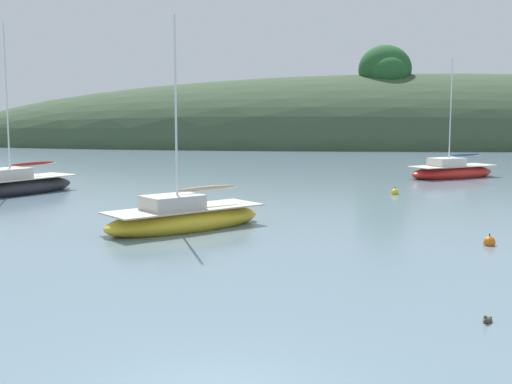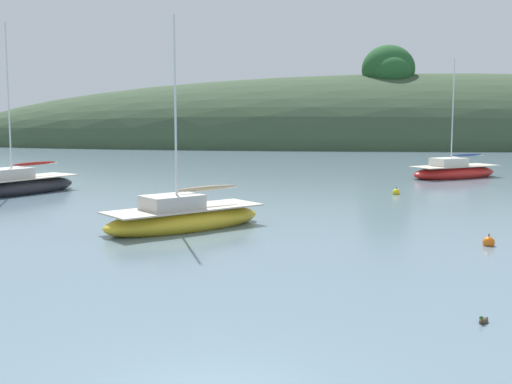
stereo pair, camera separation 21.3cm
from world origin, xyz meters
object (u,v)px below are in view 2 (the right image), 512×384
(sailboat_teal_outer, at_px, (183,218))
(sailboat_yellow_far, at_px, (454,172))
(mooring_buoy_inner, at_px, (396,192))
(duck_lead, at_px, (483,321))
(mooring_buoy_channel, at_px, (489,242))
(sailboat_red_portside, at_px, (17,186))

(sailboat_teal_outer, height_order, sailboat_yellow_far, sailboat_teal_outer)
(mooring_buoy_inner, relative_size, duck_lead, 1.42)
(mooring_buoy_channel, relative_size, duck_lead, 1.42)
(sailboat_teal_outer, xyz_separation_m, mooring_buoy_inner, (10.98, 12.07, -0.32))
(duck_lead, bearing_deg, sailboat_yellow_far, 76.77)
(sailboat_teal_outer, distance_m, sailboat_red_portside, 16.55)
(sailboat_yellow_far, relative_size, mooring_buoy_channel, 16.74)
(sailboat_red_portside, height_order, mooring_buoy_inner, sailboat_red_portside)
(sailboat_yellow_far, bearing_deg, duck_lead, -103.23)
(sailboat_teal_outer, bearing_deg, duck_lead, -54.14)
(mooring_buoy_channel, xyz_separation_m, mooring_buoy_inner, (-0.81, 15.20, 0.00))
(mooring_buoy_channel, xyz_separation_m, duck_lead, (-2.91, -9.14, -0.07))
(mooring_buoy_inner, bearing_deg, mooring_buoy_channel, -86.96)
(sailboat_red_portside, bearing_deg, duck_lead, -49.16)
(sailboat_red_portside, height_order, mooring_buoy_channel, sailboat_red_portside)
(sailboat_teal_outer, relative_size, sailboat_yellow_far, 1.01)
(sailboat_yellow_far, xyz_separation_m, sailboat_red_portside, (-28.79, -10.74, 0.02))
(sailboat_teal_outer, height_order, sailboat_red_portside, sailboat_red_portside)
(sailboat_yellow_far, relative_size, sailboat_red_portside, 0.87)
(sailboat_teal_outer, bearing_deg, mooring_buoy_channel, -14.88)
(mooring_buoy_channel, bearing_deg, sailboat_teal_outer, 165.12)
(sailboat_teal_outer, bearing_deg, mooring_buoy_inner, 47.72)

